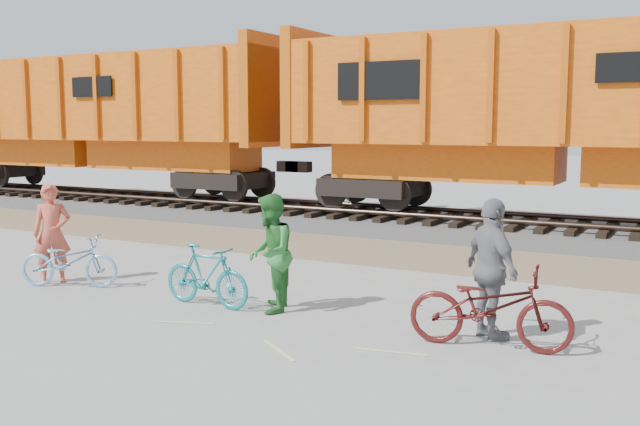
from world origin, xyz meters
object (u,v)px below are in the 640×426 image
at_px(person_solo, 52,234).
at_px(person_woman, 492,269).
at_px(hopper_car_left, 98,116).
at_px(bicycle_teal, 206,276).
at_px(person_man, 270,253).
at_px(bicycle_blue, 69,261).
at_px(bicycle_maroon, 490,307).
at_px(hopper_car_center, 576,111).

relative_size(person_solo, person_woman, 0.95).
xyz_separation_m(hopper_car_left, person_woman, (15.45, -8.49, -2.11)).
bearing_deg(bicycle_teal, person_man, -76.22).
distance_m(person_solo, person_woman, 7.48).
xyz_separation_m(hopper_car_left, bicycle_blue, (8.49, -8.97, -2.57)).
bearing_deg(bicycle_maroon, person_solo, 81.28).
bearing_deg(person_woman, bicycle_teal, 48.97).
height_order(bicycle_teal, bicycle_maroon, bicycle_maroon).
bearing_deg(bicycle_maroon, bicycle_teal, 81.66).
height_order(hopper_car_center, bicycle_teal, hopper_car_center).
bearing_deg(person_woman, hopper_car_left, 14.40).
relative_size(bicycle_teal, bicycle_maroon, 0.80).
bearing_deg(hopper_car_center, person_woman, -86.96).
height_order(hopper_car_left, bicycle_blue, hopper_car_left).
height_order(person_solo, person_woman, person_woman).
xyz_separation_m(hopper_car_center, bicycle_maroon, (0.55, -8.89, -2.50)).
height_order(hopper_car_left, person_man, hopper_car_left).
relative_size(hopper_car_center, bicycle_maroon, 7.21).
bearing_deg(bicycle_teal, person_solo, 91.87).
bearing_deg(person_solo, hopper_car_left, 86.39).
distance_m(hopper_car_left, bicycle_blue, 12.61).
height_order(hopper_car_left, bicycle_teal, hopper_car_left).
relative_size(hopper_car_center, bicycle_teal, 9.06).
distance_m(hopper_car_center, person_woman, 8.76).
bearing_deg(hopper_car_left, hopper_car_center, 0.00).
bearing_deg(person_man, bicycle_maroon, 60.82).
distance_m(bicycle_teal, person_solo, 3.34).
distance_m(hopper_car_left, person_solo, 12.13).
height_order(bicycle_blue, bicycle_teal, bicycle_teal).
relative_size(person_solo, person_man, 0.99).
distance_m(bicycle_teal, person_man, 1.09).
xyz_separation_m(bicycle_maroon, person_solo, (-7.57, 0.01, 0.34)).
bearing_deg(person_man, person_solo, -113.82).
relative_size(person_man, person_woman, 0.96).
bearing_deg(person_solo, hopper_car_center, 6.07).
distance_m(bicycle_teal, bicycle_maroon, 4.25).
bearing_deg(hopper_car_center, bicycle_teal, -112.55).
relative_size(bicycle_maroon, person_solo, 1.14).
distance_m(hopper_car_center, bicycle_maroon, 9.25).
xyz_separation_m(hopper_car_left, person_solo, (7.99, -8.87, -2.16)).
height_order(hopper_car_center, bicycle_blue, hopper_car_center).
xyz_separation_m(person_solo, person_woman, (7.47, 0.39, 0.04)).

